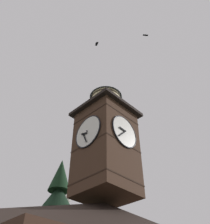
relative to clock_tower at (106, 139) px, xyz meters
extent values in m
cube|color=#422B1E|center=(-0.02, -0.02, -1.08)|extent=(3.55, 3.55, 6.68)
cube|color=black|center=(-0.02, -0.02, -3.62)|extent=(3.59, 3.59, 0.10)
cube|color=black|center=(-0.02, -0.02, -1.12)|extent=(3.59, 3.59, 0.10)
cube|color=black|center=(-0.02, -0.02, 1.39)|extent=(3.59, 3.59, 0.10)
cylinder|color=white|center=(-0.02, 1.78, -0.17)|extent=(2.42, 0.10, 2.42)
torus|color=black|center=(-0.02, 1.81, -0.17)|extent=(2.52, 0.10, 2.52)
cube|color=black|center=(0.28, 1.88, -0.15)|extent=(0.61, 0.04, 0.15)
cube|color=black|center=(0.33, 1.88, -0.52)|extent=(0.76, 0.04, 0.76)
sphere|color=black|center=(-0.02, 1.89, -0.17)|extent=(0.10, 0.10, 0.10)
cylinder|color=white|center=(1.78, -0.02, -0.17)|extent=(0.10, 2.42, 2.42)
torus|color=black|center=(1.81, -0.02, -0.17)|extent=(0.10, 2.52, 2.52)
cube|color=black|center=(1.88, -0.31, -0.25)|extent=(0.04, 0.62, 0.28)
cube|color=black|center=(1.88, -0.23, -0.62)|extent=(0.04, 0.50, 0.93)
sphere|color=black|center=(1.89, -0.02, -0.17)|extent=(0.10, 0.10, 0.10)
cube|color=black|center=(-0.02, -0.02, 2.38)|extent=(4.25, 4.25, 0.25)
cylinder|color=beige|center=(-0.02, -0.02, 3.39)|extent=(2.45, 2.45, 1.75)
cylinder|color=#2D2319|center=(-0.02, -0.02, 2.73)|extent=(2.51, 2.51, 0.10)
cylinder|color=#2D2319|center=(-0.02, -0.02, 3.17)|extent=(2.51, 2.51, 0.10)
cylinder|color=#2D2319|center=(-0.02, -0.02, 3.61)|extent=(2.51, 2.51, 0.10)
cylinder|color=#2D2319|center=(-0.02, -0.02, 4.05)|extent=(2.51, 2.51, 0.10)
cone|color=#424C5B|center=(-0.02, -0.02, 4.82)|extent=(2.75, 2.75, 1.11)
sphere|color=#384251|center=(-0.02, -0.02, 5.48)|extent=(0.16, 0.16, 0.16)
cone|color=black|center=(-0.76, -6.34, -3.80)|extent=(3.58, 3.58, 2.95)
cone|color=black|center=(-0.76, -6.34, -2.48)|extent=(2.74, 2.74, 2.26)
cone|color=#16311B|center=(-0.76, -6.34, -0.48)|extent=(1.90, 1.90, 2.94)
sphere|color=silver|center=(-16.00, -25.61, 6.42)|extent=(1.67, 1.67, 1.67)
ellipsoid|color=black|center=(1.52, 0.29, 10.06)|extent=(0.31, 0.24, 0.15)
cube|color=black|center=(1.48, 0.18, 10.06)|extent=(0.26, 0.28, 0.12)
cube|color=black|center=(1.57, 0.39, 10.06)|extent=(0.26, 0.28, 0.12)
ellipsoid|color=black|center=(-1.03, 4.18, 10.11)|extent=(0.21, 0.22, 0.11)
cube|color=black|center=(-0.93, 4.10, 10.11)|extent=(0.28, 0.26, 0.05)
cube|color=black|center=(-1.12, 4.26, 10.11)|extent=(0.28, 0.26, 0.05)
camera|label=1|loc=(11.36, 11.02, -10.36)|focal=40.58mm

